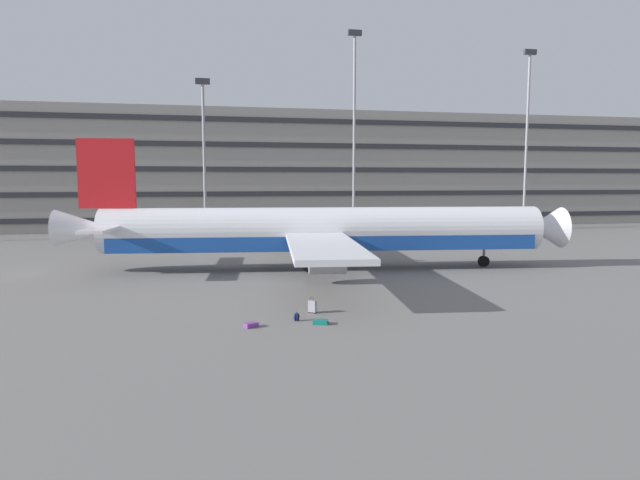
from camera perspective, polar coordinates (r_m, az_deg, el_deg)
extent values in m
plane|color=slate|center=(46.26, 0.24, -2.69)|extent=(600.00, 600.00, 0.00)
cube|color=gray|center=(88.34, -5.65, 7.18)|extent=(127.95, 16.49, 17.44)
cube|color=#2D2D33|center=(80.22, -4.96, 2.31)|extent=(126.67, 0.24, 0.70)
cube|color=#2D2D33|center=(80.06, -4.98, 4.80)|extent=(126.67, 0.24, 0.70)
cube|color=#2D2D33|center=(80.05, -5.00, 7.29)|extent=(126.67, 0.24, 0.70)
cube|color=#2D2D33|center=(80.20, -5.03, 9.79)|extent=(126.67, 0.24, 0.70)
cube|color=#2D2D33|center=(80.49, -5.05, 12.26)|extent=(126.67, 0.24, 0.70)
cylinder|color=silver|center=(44.26, 0.51, 1.10)|extent=(35.10, 7.52, 3.55)
cube|color=#19479E|center=(44.36, 0.51, -0.15)|extent=(33.71, 7.29, 1.14)
cone|color=silver|center=(49.62, 22.22, 1.19)|extent=(3.21, 3.68, 3.38)
cone|color=silver|center=(46.27, -23.21, 1.16)|extent=(4.56, 3.31, 2.84)
cube|color=red|center=(45.59, -21.22, 6.42)|extent=(4.28, 0.84, 5.33)
cube|color=silver|center=(48.87, -19.50, 1.75)|extent=(2.40, 5.50, 0.20)
cube|color=silver|center=(42.38, -21.73, 1.04)|extent=(2.40, 5.50, 0.20)
cube|color=silver|center=(53.25, -1.54, 1.67)|extent=(6.05, 15.08, 0.36)
cube|color=silver|center=(35.17, 0.38, -0.65)|extent=(6.05, 15.08, 0.36)
cylinder|color=#9E9EA3|center=(50.78, -0.78, 0.01)|extent=(2.75, 2.23, 1.95)
cylinder|color=#9E9EA3|center=(37.99, 0.74, -2.08)|extent=(2.75, 2.23, 1.95)
cylinder|color=black|center=(47.77, 16.57, -2.12)|extent=(0.93, 0.45, 0.90)
cylinder|color=slate|center=(47.67, 16.60, -1.26)|extent=(0.20, 0.20, 1.44)
cylinder|color=black|center=(45.96, -1.41, -2.18)|extent=(0.93, 0.45, 0.90)
cylinder|color=slate|center=(45.86, -1.42, -1.29)|extent=(0.20, 0.20, 1.44)
cylinder|color=black|center=(42.98, -1.14, -2.77)|extent=(0.93, 0.45, 0.90)
cylinder|color=slate|center=(42.88, -1.14, -1.81)|extent=(0.20, 0.20, 1.44)
cylinder|color=gray|center=(71.62, -11.88, 7.96)|extent=(0.36, 0.36, 19.04)
cube|color=#333338|center=(72.62, -12.06, 15.77)|extent=(1.80, 0.50, 0.70)
cylinder|color=gray|center=(74.44, 3.55, 10.65)|extent=(0.36, 0.36, 25.90)
cube|color=#333338|center=(76.64, 3.62, 20.61)|extent=(1.80, 0.50, 0.70)
cylinder|color=gray|center=(84.70, 20.58, 9.30)|extent=(0.36, 0.36, 24.64)
cube|color=#333338|center=(86.41, 20.91, 17.71)|extent=(1.80, 0.50, 0.70)
cube|color=#147266|center=(27.76, 0.05, -8.47)|extent=(0.84, 0.68, 0.22)
cube|color=black|center=(27.72, 0.85, -8.50)|extent=(0.10, 0.24, 0.02)
cube|color=#72388C|center=(27.40, -7.14, -8.71)|extent=(0.75, 0.63, 0.23)
cube|color=black|center=(27.57, -6.53, -8.61)|extent=(0.11, 0.19, 0.02)
cube|color=gray|center=(29.98, -0.79, -6.86)|extent=(0.47, 0.44, 0.64)
cylinder|color=#333338|center=(29.89, -1.05, -6.13)|extent=(0.02, 0.02, 0.14)
cylinder|color=#333338|center=(29.78, -0.65, -6.18)|extent=(0.02, 0.02, 0.14)
cube|color=black|center=(29.82, -0.85, -6.02)|extent=(0.20, 0.17, 0.02)
cylinder|color=black|center=(30.21, -1.00, -7.43)|extent=(0.05, 0.05, 0.05)
cylinder|color=black|center=(30.04, -0.42, -7.51)|extent=(0.05, 0.05, 0.05)
cylinder|color=black|center=(30.07, -1.16, -7.50)|extent=(0.05, 0.05, 0.05)
cylinder|color=black|center=(29.90, -0.58, -7.57)|extent=(0.05, 0.05, 0.05)
ellipsoid|color=navy|center=(28.37, -2.46, -7.94)|extent=(0.36, 0.25, 0.43)
ellipsoid|color=navy|center=(28.48, -2.52, -8.02)|extent=(0.25, 0.12, 0.20)
torus|color=black|center=(28.29, -2.45, -7.51)|extent=(0.08, 0.02, 0.08)
cube|color=black|center=(28.26, -2.59, -8.00)|extent=(0.04, 0.03, 0.37)
cube|color=black|center=(28.31, -2.22, -7.97)|extent=(0.04, 0.03, 0.37)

